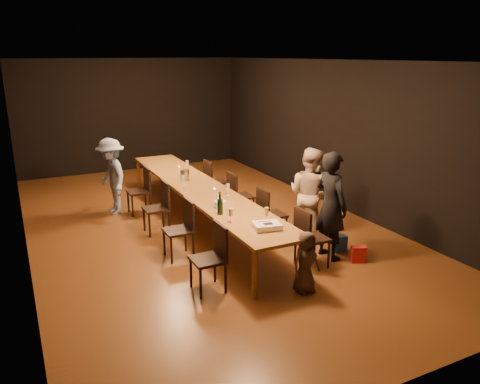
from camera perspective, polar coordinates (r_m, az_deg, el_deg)
name	(u,v)px	position (r m, az deg, el deg)	size (l,w,h in m)	color
ground	(201,225)	(8.89, -4.80, -4.03)	(10.00, 10.00, 0.00)	#492112
room_shell	(198,115)	(8.39, -5.14, 9.38)	(6.04, 10.04, 3.02)	black
table	(200,189)	(8.66, -4.91, 0.32)	(0.90, 6.00, 0.75)	#97622C
chair_right_0	(312,237)	(7.12, 8.83, -5.50)	(0.42, 0.42, 0.93)	black
chair_right_1	(272,214)	(8.06, 3.94, -2.68)	(0.42, 0.42, 0.93)	black
chair_right_2	(241,196)	(9.06, 0.12, -0.45)	(0.42, 0.42, 0.93)	black
chair_right_3	(216,181)	(10.11, -2.92, 1.33)	(0.42, 0.42, 0.93)	black
chair_left_0	(208,259)	(6.36, -3.96, -8.12)	(0.42, 0.42, 0.93)	black
chair_left_1	(178,230)	(7.39, -7.55, -4.59)	(0.42, 0.42, 0.93)	black
chair_left_2	(156,208)	(8.48, -10.22, -1.94)	(0.42, 0.42, 0.93)	black
chair_left_3	(138,191)	(9.59, -12.27, 0.12)	(0.42, 0.42, 0.93)	black
woman_birthday	(331,206)	(7.36, 11.04, -1.65)	(0.62, 0.41, 1.71)	black
woman_tan	(310,194)	(8.10, 8.48, -0.20)	(0.78, 0.61, 1.61)	beige
man_blue	(112,176)	(9.65, -15.38, 1.85)	(0.99, 0.57, 1.53)	#8098C6
child	(306,262)	(6.38, 8.02, -8.46)	(0.42, 0.27, 0.86)	#453426
gift_bag_red	(358,254)	(7.52, 14.24, -7.37)	(0.22, 0.12, 0.26)	red
gift_bag_blue	(340,243)	(7.85, 12.05, -6.15)	(0.22, 0.14, 0.27)	blue
birthday_cake	(267,226)	(6.58, 3.31, -4.15)	(0.43, 0.37, 0.09)	white
plate_stack	(220,204)	(7.46, -2.42, -1.50)	(0.20, 0.20, 0.11)	white
champagne_bottle	(220,203)	(7.11, -2.46, -1.34)	(0.09, 0.09, 0.36)	black
ice_bucket	(185,175)	(9.16, -6.73, 2.11)	(0.18, 0.18, 0.20)	#A9A8AD
wineglass_0	(231,215)	(6.81, -1.13, -2.84)	(0.06, 0.06, 0.21)	beige
wineglass_1	(266,214)	(6.86, 3.24, -2.72)	(0.06, 0.06, 0.21)	beige
wineglass_2	(218,200)	(7.52, -2.70, -0.96)	(0.06, 0.06, 0.21)	silver
wineglass_3	(228,190)	(8.08, -1.48, 0.30)	(0.06, 0.06, 0.21)	beige
wineglass_4	(183,181)	(8.68, -6.99, 1.32)	(0.06, 0.06, 0.21)	silver
wineglass_5	(187,165)	(9.91, -6.45, 3.25)	(0.06, 0.06, 0.21)	silver
tealight_near	(269,224)	(6.73, 3.59, -3.93)	(0.05, 0.05, 0.03)	#B2B7B2
tealight_mid	(214,190)	(8.41, -3.14, 0.30)	(0.05, 0.05, 0.03)	#B2B7B2
tealight_far	(179,167)	(10.14, -7.45, 3.01)	(0.05, 0.05, 0.03)	#B2B7B2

